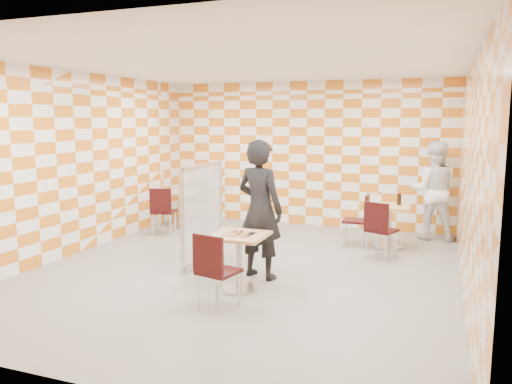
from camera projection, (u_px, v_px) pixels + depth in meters
room_shell at (258, 166)px, 7.70m from camera, size 7.00×7.00×7.00m
main_table at (239, 252)px, 6.47m from camera, size 0.70×0.70×0.75m
second_table at (389, 219)px, 8.65m from camera, size 0.70×0.70×0.75m
empty_table at (180, 203)px, 10.33m from camera, size 0.70×0.70×0.75m
chair_main_front at (214, 266)px, 5.75m from camera, size 0.51×0.51×0.92m
chair_second_front at (379, 225)px, 7.94m from camera, size 0.55×0.56×0.92m
chair_second_side at (361, 216)px, 8.73m from camera, size 0.44×0.43×0.92m
chair_empty_near at (162, 208)px, 9.56m from camera, size 0.51×0.52×0.92m
chair_empty_far at (198, 196)px, 11.00m from camera, size 0.53×0.54×0.92m
partition at (203, 213)px, 7.68m from camera, size 0.08×1.38×1.55m
man_dark at (260, 210)px, 6.94m from camera, size 0.81×0.64×1.95m
man_white at (433, 190)px, 9.23m from camera, size 0.91×0.72×1.83m
pizza_on_foil at (238, 233)px, 6.42m from camera, size 0.40×0.40×0.04m
sport_bottle at (380, 198)px, 8.78m from camera, size 0.06×0.06×0.20m
soda_bottle at (399, 199)px, 8.62m from camera, size 0.07×0.07×0.23m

